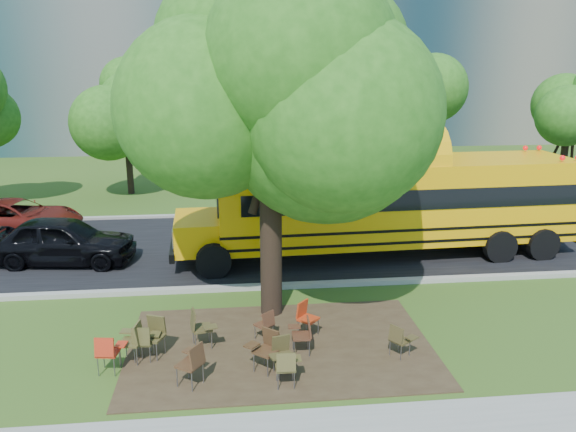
{
  "coord_description": "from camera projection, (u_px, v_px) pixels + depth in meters",
  "views": [
    {
      "loc": [
        -0.07,
        -12.23,
        6.42
      ],
      "look_at": [
        1.62,
        3.58,
        2.03
      ],
      "focal_mm": 35.0,
      "sensor_mm": 36.0,
      "label": 1
    }
  ],
  "objects": [
    {
      "name": "chair_5",
      "position": [
        282.0,
        352.0,
        11.78
      ],
      "size": [
        0.58,
        0.63,
        0.86
      ],
      "rotation": [
        0.0,
        0.0,
        3.42
      ],
      "color": "#433A1D",
      "rests_on": "ground"
    },
    {
      "name": "chair_3",
      "position": [
        266.0,
        346.0,
        11.93
      ],
      "size": [
        0.81,
        0.64,
        0.94
      ],
      "rotation": [
        0.0,
        0.0,
        2.42
      ],
      "color": "#432B18",
      "rests_on": "ground"
    },
    {
      "name": "kerb_near",
      "position": [
        235.0,
        288.0,
        16.29
      ],
      "size": [
        80.0,
        0.25,
        0.14
      ],
      "primitive_type": "cube",
      "color": "gray",
      "rests_on": "ground"
    },
    {
      "name": "ground",
      "position": [
        237.0,
        339.0,
        13.44
      ],
      "size": [
        160.0,
        160.0,
        0.0
      ],
      "primitive_type": "plane",
      "color": "#33551A",
      "rests_on": "ground"
    },
    {
      "name": "kerb_far",
      "position": [
        232.0,
        215.0,
        24.06
      ],
      "size": [
        80.0,
        0.25,
        0.14
      ],
      "primitive_type": "cube",
      "color": "gray",
      "rests_on": "ground"
    },
    {
      "name": "bg_tree_4",
      "position": [
        570.0,
        107.0,
        26.38
      ],
      "size": [
        5.0,
        5.0,
        6.85
      ],
      "color": "black",
      "rests_on": "ground"
    },
    {
      "name": "bg_car_red",
      "position": [
        16.0,
        218.0,
        21.35
      ],
      "size": [
        5.16,
        2.89,
        1.36
      ],
      "primitive_type": "imported",
      "rotation": [
        0.0,
        0.0,
        1.44
      ],
      "color": "#58140F",
      "rests_on": "ground"
    },
    {
      "name": "bg_tree_2",
      "position": [
        125.0,
        109.0,
        27.14
      ],
      "size": [
        4.8,
        4.8,
        6.62
      ],
      "color": "black",
      "rests_on": "ground"
    },
    {
      "name": "chair_0",
      "position": [
        108.0,
        350.0,
        11.82
      ],
      "size": [
        0.64,
        0.52,
        0.89
      ],
      "rotation": [
        0.0,
        0.0,
        -0.14
      ],
      "color": "red",
      "rests_on": "ground"
    },
    {
      "name": "black_car",
      "position": [
        63.0,
        240.0,
        18.28
      ],
      "size": [
        4.81,
        2.39,
        1.57
      ],
      "primitive_type": "imported",
      "rotation": [
        0.0,
        0.0,
        1.45
      ],
      "color": "black",
      "rests_on": "ground"
    },
    {
      "name": "chair_8",
      "position": [
        133.0,
        338.0,
        12.28
      ],
      "size": [
        0.55,
        0.68,
        0.94
      ],
      "rotation": [
        0.0,
        0.0,
        1.4
      ],
      "color": "#4E4722",
      "rests_on": "ground"
    },
    {
      "name": "building_main",
      "position": [
        123.0,
        1.0,
        44.19
      ],
      "size": [
        38.0,
        16.0,
        22.0
      ],
      "primitive_type": "cube",
      "color": "slate",
      "rests_on": "ground"
    },
    {
      "name": "main_tree",
      "position": [
        270.0,
        77.0,
        13.21
      ],
      "size": [
        7.2,
        7.2,
        9.69
      ],
      "color": "black",
      "rests_on": "ground"
    },
    {
      "name": "chair_10",
      "position": [
        199.0,
        325.0,
        12.86
      ],
      "size": [
        0.66,
        0.64,
        0.95
      ],
      "rotation": [
        0.0,
        0.0,
        -1.38
      ],
      "color": "#463D1E",
      "rests_on": "ground"
    },
    {
      "name": "chair_9",
      "position": [
        153.0,
        332.0,
        12.52
      ],
      "size": [
        0.76,
        0.6,
        0.94
      ],
      "rotation": [
        0.0,
        0.0,
        2.75
      ],
      "color": "#49421F",
      "rests_on": "ground"
    },
    {
      "name": "chair_11",
      "position": [
        266.0,
        322.0,
        13.25
      ],
      "size": [
        0.52,
        0.66,
        0.77
      ],
      "rotation": [
        0.0,
        0.0,
        0.68
      ],
      "color": "#4E2D1C",
      "rests_on": "ground"
    },
    {
      "name": "chair_6",
      "position": [
        303.0,
        332.0,
        12.64
      ],
      "size": [
        0.51,
        0.58,
        0.87
      ],
      "rotation": [
        0.0,
        0.0,
        1.53
      ],
      "color": "#4A2A1A",
      "rests_on": "ground"
    },
    {
      "name": "chair_7",
      "position": [
        400.0,
        338.0,
        12.46
      ],
      "size": [
        0.66,
        0.53,
        0.79
      ],
      "rotation": [
        0.0,
        0.0,
        -0.96
      ],
      "color": "#42381C",
      "rests_on": "ground"
    },
    {
      "name": "chair_4",
      "position": [
        287.0,
        365.0,
        11.31
      ],
      "size": [
        0.54,
        0.49,
        0.84
      ],
      "rotation": [
        0.0,
        0.0,
        -0.01
      ],
      "color": "#4D4521",
      "rests_on": "ground"
    },
    {
      "name": "chair_12",
      "position": [
        306.0,
        315.0,
        13.43
      ],
      "size": [
        0.6,
        0.76,
        0.89
      ],
      "rotation": [
        0.0,
        0.0,
        3.99
      ],
      "color": "#B03212",
      "rests_on": "ground"
    },
    {
      "name": "school_bus",
      "position": [
        393.0,
        201.0,
        18.88
      ],
      "size": [
        13.47,
        3.58,
        3.26
      ],
      "rotation": [
        0.0,
        0.0,
        0.04
      ],
      "color": "#EAA207",
      "rests_on": "ground"
    },
    {
      "name": "chair_2",
      "position": [
        193.0,
        360.0,
        11.34
      ],
      "size": [
        0.64,
        0.81,
        0.96
      ],
      "rotation": [
        0.0,
        0.0,
        0.98
      ],
      "color": "#452B18",
      "rests_on": "ground"
    },
    {
      "name": "bg_tree_3",
      "position": [
        399.0,
        92.0,
        26.34
      ],
      "size": [
        5.6,
        5.6,
        7.84
      ],
      "color": "black",
      "rests_on": "ground"
    },
    {
      "name": "chair_1",
      "position": [
        144.0,
        339.0,
        12.3
      ],
      "size": [
        0.61,
        0.51,
        0.87
      ],
      "rotation": [
        0.0,
        0.0,
        -0.11
      ],
      "color": "#48431F",
      "rests_on": "ground"
    },
    {
      "name": "dirt_patch",
      "position": [
        280.0,
        346.0,
        13.06
      ],
      "size": [
        7.0,
        4.5,
        0.03
      ],
      "primitive_type": "cube",
      "color": "#382819",
      "rests_on": "ground"
    },
    {
      "name": "asphalt_road",
      "position": [
        233.0,
        246.0,
        20.14
      ],
      "size": [
        80.0,
        8.0,
        0.04
      ],
      "primitive_type": "cube",
      "color": "black",
      "rests_on": "ground"
    }
  ]
}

